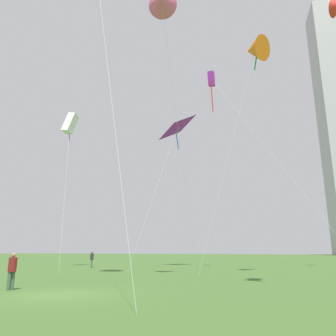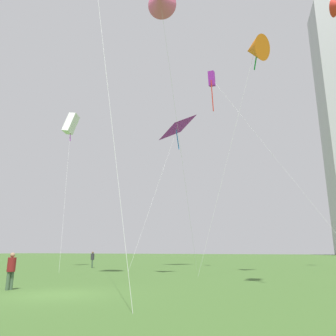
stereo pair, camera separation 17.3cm
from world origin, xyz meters
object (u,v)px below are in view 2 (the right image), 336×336
object	(u,v)px
person_standing_0	(11,268)
kite_flying_5	(177,128)
kite_flying_3	(161,1)
kite_flying_7	(255,49)
person_standing_2	(92,258)
kite_flying_2	(212,80)
kite_flying_4	(71,124)

from	to	relation	value
person_standing_0	kite_flying_5	distance (m)	25.67
kite_flying_3	kite_flying_7	size ratio (longest dim) A/B	1.07
person_standing_2	kite_flying_2	world-z (taller)	kite_flying_2
person_standing_0	kite_flying_5	xyz separation A→B (m)	(0.24, 21.28, 14.36)
kite_flying_3	person_standing_2	bearing A→B (deg)	136.86
kite_flying_3	kite_flying_4	world-z (taller)	kite_flying_3
kite_flying_3	person_standing_0	bearing A→B (deg)	-130.52
kite_flying_7	person_standing_0	bearing A→B (deg)	-130.52
person_standing_0	kite_flying_2	world-z (taller)	kite_flying_2
person_standing_2	kite_flying_3	distance (m)	24.54
kite_flying_2	kite_flying_3	world-z (taller)	kite_flying_2
kite_flying_4	kite_flying_7	bearing A→B (deg)	-10.62
kite_flying_3	kite_flying_5	bearing A→B (deg)	106.58
kite_flying_5	kite_flying_4	bearing A→B (deg)	-153.36
kite_flying_3	kite_flying_5	size ratio (longest dim) A/B	1.20
person_standing_0	kite_flying_4	distance (m)	23.93
person_standing_0	kite_flying_7	xyz separation A→B (m)	(10.29, 12.04, 16.24)
person_standing_2	kite_flying_5	xyz separation A→B (m)	(7.94, 3.78, 14.38)
kite_flying_2	kite_flying_4	world-z (taller)	kite_flying_2
person_standing_2	kite_flying_3	xyz separation A→B (m)	(12.58, -11.78, 17.47)
kite_flying_4	person_standing_0	bearing A→B (deg)	-56.76
person_standing_0	kite_flying_2	bearing A→B (deg)	-174.34
kite_flying_2	kite_flying_4	size ratio (longest dim) A/B	1.19
person_standing_0	kite_flying_5	size ratio (longest dim) A/B	0.10
person_standing_0	kite_flying_5	bearing A→B (deg)	-159.49
kite_flying_4	kite_flying_7	world-z (taller)	kite_flying_7
person_standing_0	kite_flying_7	bearing A→B (deg)	160.65
kite_flying_3	kite_flying_7	bearing A→B (deg)	49.47
person_standing_2	kite_flying_5	size ratio (longest dim) A/B	0.10
person_standing_0	kite_flying_4	bearing A→B (deg)	-125.59
kite_flying_2	kite_flying_7	world-z (taller)	kite_flying_2
kite_flying_2	kite_flying_4	distance (m)	16.18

